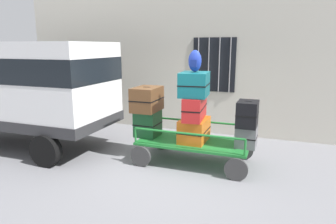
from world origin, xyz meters
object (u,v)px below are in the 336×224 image
at_px(suitcase_center_bottom, 246,137).
at_px(suitcase_left_middle, 147,99).
at_px(suitcase_midleft_top, 194,84).
at_px(suitcase_center_middle, 247,114).
at_px(van, 25,83).
at_px(suitcase_left_bottom, 148,123).
at_px(suitcase_midleft_bottom, 194,130).
at_px(suitcase_midleft_middle, 195,107).
at_px(backpack, 195,61).
at_px(luggage_cart, 194,145).

bearing_deg(suitcase_center_bottom, suitcase_left_middle, 179.87).
height_order(suitcase_midleft_top, suitcase_center_middle, suitcase_midleft_top).
relative_size(suitcase_left_middle, suitcase_center_middle, 1.37).
distance_m(van, suitcase_center_middle, 5.40).
xyz_separation_m(suitcase_left_bottom, suitcase_midleft_bottom, (1.10, -0.00, -0.05)).
bearing_deg(suitcase_midleft_middle, suitcase_midleft_bottom, -90.00).
relative_size(suitcase_left_bottom, suitcase_midleft_middle, 0.57).
bearing_deg(suitcase_center_bottom, suitcase_midleft_top, -177.99).
distance_m(suitcase_midleft_top, suitcase_center_bottom, 1.50).
distance_m(van, suitcase_left_middle, 3.20).
relative_size(suitcase_center_bottom, backpack, 1.00).
height_order(luggage_cart, suitcase_midleft_bottom, suitcase_midleft_bottom).
bearing_deg(suitcase_midleft_middle, suitcase_midleft_top, -90.00).
distance_m(luggage_cart, suitcase_center_bottom, 1.14).
bearing_deg(suitcase_midleft_top, suitcase_center_bottom, 2.01).
bearing_deg(van, suitcase_midleft_middle, 4.32).
xyz_separation_m(suitcase_left_middle, suitcase_midleft_top, (1.10, -0.04, 0.38)).
relative_size(suitcase_left_bottom, suitcase_midleft_bottom, 0.72).
bearing_deg(suitcase_midleft_bottom, suitcase_center_middle, -2.22).
bearing_deg(luggage_cart, van, -176.17).
height_order(luggage_cart, suitcase_center_middle, suitcase_center_middle).
xyz_separation_m(suitcase_left_bottom, suitcase_center_middle, (2.20, -0.05, 0.40)).
xyz_separation_m(van, backpack, (4.28, 0.26, 0.60)).
distance_m(van, suitcase_midleft_top, 4.29).
height_order(suitcase_left_middle, backpack, backpack).
bearing_deg(suitcase_midleft_top, luggage_cart, 90.00).
bearing_deg(suitcase_center_bottom, suitcase_center_middle, -90.00).
bearing_deg(suitcase_midleft_top, backpack, 93.49).
distance_m(suitcase_midleft_bottom, suitcase_center_middle, 1.19).
relative_size(suitcase_left_middle, suitcase_midleft_bottom, 0.95).
distance_m(suitcase_midleft_middle, suitcase_center_middle, 1.10).
distance_m(luggage_cart, suitcase_left_middle, 1.45).
bearing_deg(suitcase_midleft_middle, suitcase_center_middle, -2.70).
height_order(van, suitcase_center_bottom, van).
bearing_deg(backpack, suitcase_left_bottom, 177.01).
relative_size(suitcase_midleft_bottom, suitcase_center_middle, 1.44).
bearing_deg(backpack, luggage_cart, 88.42).
bearing_deg(van, suitcase_midleft_top, 3.32).
bearing_deg(suitcase_center_bottom, suitcase_midleft_middle, 178.10).
relative_size(suitcase_midleft_top, suitcase_center_bottom, 1.79).
relative_size(van, suitcase_left_bottom, 7.39).
relative_size(luggage_cart, suitcase_midleft_middle, 2.39).
distance_m(luggage_cart, suitcase_midleft_middle, 0.83).
relative_size(luggage_cart, suitcase_midleft_top, 3.11).
distance_m(suitcase_left_bottom, suitcase_midleft_middle, 1.19).
bearing_deg(suitcase_center_bottom, suitcase_midleft_bottom, 178.57).
bearing_deg(suitcase_midleft_bottom, luggage_cart, -90.00).
bearing_deg(suitcase_midleft_middle, suitcase_left_bottom, -179.71).
distance_m(van, suitcase_left_bottom, 3.30).
relative_size(luggage_cart, suitcase_midleft_bottom, 2.98).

